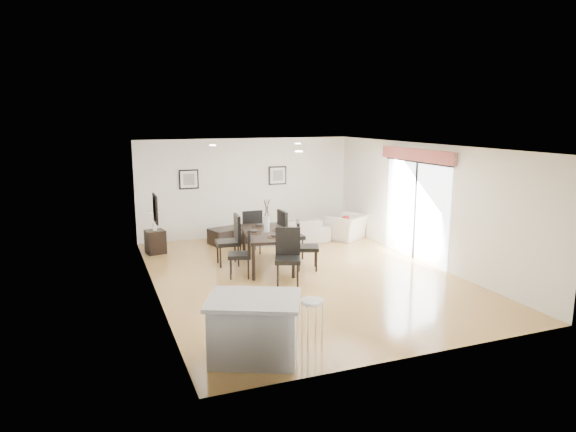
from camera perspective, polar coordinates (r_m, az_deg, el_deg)
name	(u,v)px	position (r m, az deg, el deg)	size (l,w,h in m)	color
ground	(302,275)	(10.87, 1.60, -6.59)	(8.00, 8.00, 0.00)	tan
wall_back	(247,187)	(14.27, -4.61, 3.18)	(6.00, 0.04, 2.70)	white
wall_front	(418,263)	(7.13, 14.24, -5.13)	(6.00, 0.04, 2.70)	white
wall_left	(153,223)	(9.80, -14.76, -0.76)	(0.04, 8.00, 2.70)	white
wall_right	(425,203)	(12.01, 14.95, 1.36)	(0.04, 8.00, 2.70)	white
ceiling	(303,146)	(10.38, 1.68, 7.76)	(6.00, 8.00, 0.02)	white
sofa	(288,230)	(13.60, -0.04, -1.61)	(2.15, 0.84, 0.63)	gray
armchair	(347,227)	(14.05, 6.54, -1.22)	(1.01, 0.88, 0.66)	silver
courtyard_plant_a	(539,242)	(13.45, 26.08, -2.66)	(0.67, 0.58, 0.74)	#395E28
courtyard_plant_b	(481,230)	(14.56, 20.66, -1.50)	(0.35, 0.35, 0.62)	#395E28
dining_table	(267,235)	(11.28, -2.36, -2.17)	(1.27, 2.05, 0.80)	black
dining_chair_wnear	(244,250)	(10.65, -4.95, -3.77)	(0.58, 0.58, 1.03)	black
dining_chair_wfar	(232,237)	(11.55, -6.25, -2.33)	(0.55, 0.55, 1.14)	black
dining_chair_enear	(303,243)	(11.14, 1.70, -2.98)	(0.61, 0.61, 1.06)	black
dining_chair_efar	(287,232)	(11.95, -0.08, -1.77)	(0.53, 0.53, 1.15)	black
dining_chair_head	(288,253)	(10.24, -0.02, -4.09)	(0.65, 0.65, 1.11)	black
dining_chair_foot	(251,229)	(12.40, -4.12, -1.50)	(0.49, 0.49, 1.08)	black
vase	(267,218)	(11.20, -2.38, -0.26)	(0.95, 1.45, 0.74)	white
coffee_table	(230,236)	(13.58, -6.49, -2.18)	(1.03, 0.62, 0.41)	black
side_table	(155,242)	(12.91, -14.52, -2.79)	(0.43, 0.43, 0.57)	black
table_lamp	(154,219)	(12.79, -14.64, -0.31)	(0.23, 0.23, 0.44)	white
cushion	(345,221)	(13.89, 6.39, -0.58)	(0.27, 0.09, 0.27)	#AE161C
kitchen_island	(254,328)	(7.20, -3.77, -12.29)	(1.54, 1.39, 0.87)	silver
bar_stool	(312,307)	(7.42, 2.70, -10.06)	(0.33, 0.33, 0.73)	white
framed_print_back_left	(189,179)	(13.83, -10.97, 4.02)	(0.52, 0.04, 0.52)	black
framed_print_back_right	(278,175)	(14.48, -1.17, 4.53)	(0.52, 0.04, 0.52)	black
framed_print_left_wall	(155,209)	(9.55, -14.53, 0.78)	(0.04, 0.52, 0.52)	black
sliding_door	(416,188)	(12.18, 14.03, 3.03)	(0.12, 2.70, 2.57)	white
courtyard	(504,207)	(14.76, 22.87, 0.93)	(6.00, 6.00, 2.00)	gray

